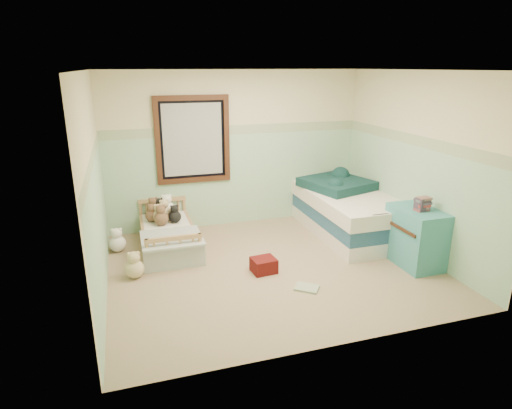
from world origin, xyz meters
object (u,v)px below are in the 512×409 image
object	(u,v)px
red_pillow	(264,265)
plush_floor_cream	(118,244)
plush_floor_tan	(135,269)
dresser	(416,237)
floor_book	(307,288)
toddler_bed_frame	(169,241)
twin_bed_frame	(346,225)

from	to	relation	value
red_pillow	plush_floor_cream	bearing A→B (deg)	145.33
plush_floor_cream	red_pillow	bearing A→B (deg)	-34.67
plush_floor_tan	dresser	distance (m)	3.67
red_pillow	plush_floor_tan	bearing A→B (deg)	168.25
red_pillow	floor_book	size ratio (longest dim) A/B	1.09
plush_floor_tan	toddler_bed_frame	bearing A→B (deg)	58.41
twin_bed_frame	floor_book	world-z (taller)	twin_bed_frame
plush_floor_tan	floor_book	size ratio (longest dim) A/B	0.87
dresser	floor_book	size ratio (longest dim) A/B	2.81
dresser	floor_book	bearing A→B (deg)	-172.50
dresser	twin_bed_frame	bearing A→B (deg)	102.79
toddler_bed_frame	red_pillow	bearing A→B (deg)	-47.28
dresser	plush_floor_cream	bearing A→B (deg)	157.09
toddler_bed_frame	floor_book	xyz separation A→B (m)	(1.43, -1.75, -0.08)
plush_floor_tan	dresser	world-z (taller)	dresser
dresser	red_pillow	size ratio (longest dim) A/B	2.57
red_pillow	toddler_bed_frame	bearing A→B (deg)	132.72
plush_floor_cream	red_pillow	xyz separation A→B (m)	(1.80, -1.24, -0.03)
plush_floor_tan	floor_book	world-z (taller)	plush_floor_tan
twin_bed_frame	plush_floor_cream	bearing A→B (deg)	175.26
twin_bed_frame	floor_book	distance (m)	2.04
plush_floor_cream	dresser	world-z (taller)	dresser
plush_floor_cream	twin_bed_frame	world-z (taller)	plush_floor_cream
plush_floor_cream	plush_floor_tan	size ratio (longest dim) A/B	1.00
plush_floor_cream	red_pillow	distance (m)	2.19
plush_floor_tan	twin_bed_frame	xyz separation A→B (m)	(3.30, 0.62, -0.01)
plush_floor_tan	plush_floor_cream	bearing A→B (deg)	102.47
dresser	floor_book	xyz separation A→B (m)	(-1.65, -0.22, -0.37)
dresser	toddler_bed_frame	bearing A→B (deg)	153.57
plush_floor_cream	plush_floor_tan	bearing A→B (deg)	-77.53
floor_book	twin_bed_frame	bearing A→B (deg)	86.43
twin_bed_frame	red_pillow	bearing A→B (deg)	-150.78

